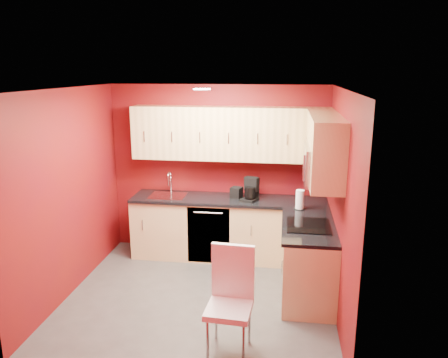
% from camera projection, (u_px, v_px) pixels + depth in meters
% --- Properties ---
extents(floor, '(3.20, 3.20, 0.00)m').
position_uv_depth(floor, '(200.00, 296.00, 5.37)').
color(floor, '#4B4846').
rests_on(floor, ground).
extents(ceiling, '(3.20, 3.20, 0.00)m').
position_uv_depth(ceiling, '(197.00, 89.00, 4.75)').
color(ceiling, white).
rests_on(ceiling, wall_back).
extents(wall_back, '(3.20, 0.00, 3.20)m').
position_uv_depth(wall_back, '(218.00, 170.00, 6.50)').
color(wall_back, '#690F0A').
rests_on(wall_back, floor).
extents(wall_front, '(3.20, 0.00, 3.20)m').
position_uv_depth(wall_front, '(163.00, 251.00, 3.62)').
color(wall_front, '#690F0A').
rests_on(wall_front, floor).
extents(wall_left, '(0.00, 3.00, 3.00)m').
position_uv_depth(wall_left, '(69.00, 193.00, 5.28)').
color(wall_left, '#690F0A').
rests_on(wall_left, floor).
extents(wall_right, '(0.00, 3.00, 3.00)m').
position_uv_depth(wall_right, '(340.00, 205.00, 4.84)').
color(wall_right, '#690F0A').
rests_on(wall_right, floor).
extents(base_cabinets_back, '(2.80, 0.60, 0.87)m').
position_uv_depth(base_cabinets_back, '(229.00, 229.00, 6.38)').
color(base_cabinets_back, '#E8C884').
rests_on(base_cabinets_back, floor).
extents(base_cabinets_right, '(0.60, 1.30, 0.87)m').
position_uv_depth(base_cabinets_right, '(308.00, 261.00, 5.32)').
color(base_cabinets_right, '#E8C884').
rests_on(base_cabinets_right, floor).
extents(countertop_back, '(2.80, 0.63, 0.04)m').
position_uv_depth(countertop_back, '(229.00, 200.00, 6.26)').
color(countertop_back, black).
rests_on(countertop_back, base_cabinets_back).
extents(countertop_right, '(0.63, 1.27, 0.04)m').
position_uv_depth(countertop_right, '(308.00, 226.00, 5.20)').
color(countertop_right, black).
rests_on(countertop_right, base_cabinets_right).
extents(upper_cabinets_back, '(2.80, 0.35, 0.75)m').
position_uv_depth(upper_cabinets_back, '(230.00, 133.00, 6.16)').
color(upper_cabinets_back, '#E1BF7F').
rests_on(upper_cabinets_back, wall_back).
extents(upper_cabinets_right, '(0.35, 1.55, 0.75)m').
position_uv_depth(upper_cabinets_right, '(324.00, 141.00, 5.13)').
color(upper_cabinets_right, '#E1BF7F').
rests_on(upper_cabinets_right, wall_right).
extents(microwave, '(0.42, 0.76, 0.42)m').
position_uv_depth(microwave, '(322.00, 164.00, 4.96)').
color(microwave, silver).
rests_on(microwave, upper_cabinets_right).
extents(cooktop, '(0.50, 0.55, 0.01)m').
position_uv_depth(cooktop, '(308.00, 225.00, 5.16)').
color(cooktop, black).
rests_on(cooktop, countertop_right).
extents(sink, '(0.52, 0.42, 0.35)m').
position_uv_depth(sink, '(168.00, 193.00, 6.38)').
color(sink, silver).
rests_on(sink, countertop_back).
extents(dishwasher_front, '(0.60, 0.02, 0.82)m').
position_uv_depth(dishwasher_front, '(208.00, 235.00, 6.14)').
color(dishwasher_front, black).
rests_on(dishwasher_front, base_cabinets_back).
extents(downlight, '(0.20, 0.20, 0.01)m').
position_uv_depth(downlight, '(202.00, 89.00, 5.04)').
color(downlight, white).
rests_on(downlight, ceiling).
extents(coffee_maker, '(0.28, 0.31, 0.32)m').
position_uv_depth(coffee_maker, '(250.00, 189.00, 6.11)').
color(coffee_maker, black).
rests_on(coffee_maker, countertop_back).
extents(napkin_holder, '(0.19, 0.19, 0.16)m').
position_uv_depth(napkin_holder, '(236.00, 193.00, 6.25)').
color(napkin_holder, black).
rests_on(napkin_holder, countertop_back).
extents(paper_towel, '(0.17, 0.17, 0.26)m').
position_uv_depth(paper_towel, '(300.00, 200.00, 5.75)').
color(paper_towel, white).
rests_on(paper_towel, countertop_right).
extents(dining_chair, '(0.45, 0.47, 1.06)m').
position_uv_depth(dining_chair, '(229.00, 303.00, 4.19)').
color(dining_chair, white).
rests_on(dining_chair, floor).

